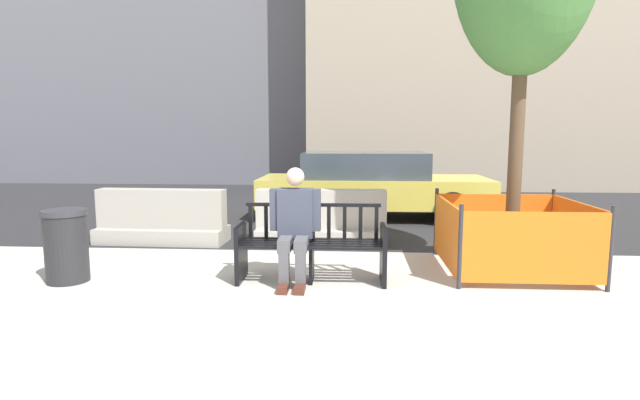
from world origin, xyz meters
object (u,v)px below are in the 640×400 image
object	(u,v)px
street_bench	(312,247)
car_taxi_near	(371,184)
jersey_barrier_centre	(321,222)
construction_fence	(512,234)
seated_person	(295,223)
trash_bin	(66,246)
jersey_barrier_left	(162,221)

from	to	relation	value
street_bench	car_taxi_near	world-z (taller)	car_taxi_near
jersey_barrier_centre	construction_fence	distance (m)	2.83
street_bench	seated_person	xyz separation A→B (m)	(-0.19, -0.06, 0.29)
construction_fence	street_bench	bearing A→B (deg)	-166.39
street_bench	car_taxi_near	distance (m)	4.56
seated_person	car_taxi_near	world-z (taller)	car_taxi_near
street_bench	car_taxi_near	xyz separation A→B (m)	(0.84, 4.47, 0.28)
jersey_barrier_centre	trash_bin	xyz separation A→B (m)	(-2.80, -2.22, 0.08)
street_bench	jersey_barrier_centre	bearing A→B (deg)	90.45
car_taxi_near	trash_bin	size ratio (longest dim) A/B	5.43
street_bench	construction_fence	xyz separation A→B (m)	(2.43, 0.59, 0.07)
street_bench	jersey_barrier_left	distance (m)	3.15
construction_fence	jersey_barrier_centre	bearing A→B (deg)	149.88
jersey_barrier_left	trash_bin	xyz separation A→B (m)	(-0.31, -2.11, 0.08)
jersey_barrier_left	seated_person	bearing A→B (deg)	-40.27
car_taxi_near	trash_bin	distance (m)	5.94
jersey_barrier_left	trash_bin	world-z (taller)	jersey_barrier_left
street_bench	construction_fence	bearing A→B (deg)	13.61
street_bench	car_taxi_near	size ratio (longest dim) A/B	0.37
street_bench	seated_person	bearing A→B (deg)	-162.77
jersey_barrier_left	jersey_barrier_centre	bearing A→B (deg)	2.46
seated_person	construction_fence	xyz separation A→B (m)	(2.62, 0.65, -0.22)
car_taxi_near	jersey_barrier_centre	bearing A→B (deg)	-109.15
street_bench	jersey_barrier_left	size ratio (longest dim) A/B	0.84
construction_fence	car_taxi_near	size ratio (longest dim) A/B	0.36
seated_person	car_taxi_near	size ratio (longest dim) A/B	0.29
seated_person	jersey_barrier_left	bearing A→B (deg)	139.73
jersey_barrier_centre	jersey_barrier_left	world-z (taller)	same
jersey_barrier_left	car_taxi_near	size ratio (longest dim) A/B	0.44
jersey_barrier_centre	car_taxi_near	xyz separation A→B (m)	(0.86, 2.46, 0.34)
construction_fence	seated_person	bearing A→B (deg)	-166.13
construction_fence	jersey_barrier_left	bearing A→B (deg)	165.10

